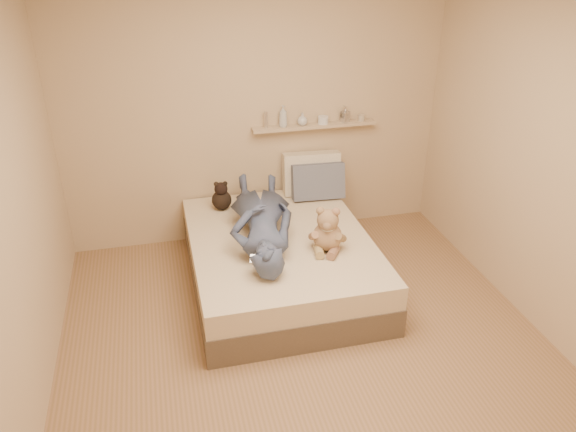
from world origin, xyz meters
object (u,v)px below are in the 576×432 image
object	(u,v)px
dark_plush	(221,197)
pillow_cream	(311,173)
game_console	(260,259)
pillow_grey	(318,181)
person	(261,219)
teddy_bear	(327,233)
wall_shelf	(314,126)
bed	(280,261)

from	to	relation	value
dark_plush	pillow_cream	size ratio (longest dim) A/B	0.51
game_console	pillow_cream	size ratio (longest dim) A/B	0.30
pillow_grey	person	world-z (taller)	pillow_grey
teddy_bear	wall_shelf	distance (m)	1.31
person	wall_shelf	size ratio (longest dim) A/B	1.21
teddy_bear	dark_plush	distance (m)	1.19
teddy_bear	pillow_grey	bearing A→B (deg)	77.86
bed	pillow_cream	bearing A→B (deg)	58.54
teddy_bear	person	distance (m)	0.58
pillow_grey	wall_shelf	world-z (taller)	wall_shelf
dark_plush	person	distance (m)	0.66
pillow_cream	wall_shelf	world-z (taller)	wall_shelf
game_console	wall_shelf	xyz separation A→B (m)	(0.82, 1.42, 0.51)
bed	pillow_grey	xyz separation A→B (m)	(0.53, 0.69, 0.40)
pillow_grey	teddy_bear	bearing A→B (deg)	-102.14
dark_plush	person	bearing A→B (deg)	-67.55
pillow_cream	person	size ratio (longest dim) A/B	0.38
wall_shelf	pillow_grey	bearing A→B (deg)	-94.49
bed	person	world-z (taller)	person
dark_plush	pillow_cream	bearing A→B (deg)	10.61
dark_plush	pillow_cream	world-z (taller)	pillow_cream
person	game_console	bearing A→B (deg)	85.60
dark_plush	pillow_grey	bearing A→B (deg)	1.85
dark_plush	wall_shelf	distance (m)	1.12
bed	dark_plush	xyz separation A→B (m)	(-0.40, 0.66, 0.35)
bed	wall_shelf	size ratio (longest dim) A/B	1.58
game_console	bed	bearing A→B (deg)	62.15
game_console	dark_plush	distance (m)	1.17
dark_plush	person	size ratio (longest dim) A/B	0.19
game_console	pillow_cream	world-z (taller)	pillow_cream
game_console	wall_shelf	bearing A→B (deg)	59.99
wall_shelf	person	bearing A→B (deg)	-129.17
game_console	pillow_cream	bearing A→B (deg)	59.88
pillow_cream	wall_shelf	size ratio (longest dim) A/B	0.46
game_console	person	world-z (taller)	person
bed	dark_plush	distance (m)	0.85
pillow_grey	bed	bearing A→B (deg)	-127.67
pillow_cream	pillow_grey	bearing A→B (deg)	-79.87
teddy_bear	person	bearing A→B (deg)	144.76
wall_shelf	dark_plush	bearing A→B (deg)	-165.31
teddy_bear	wall_shelf	size ratio (longest dim) A/B	0.33
dark_plush	wall_shelf	bearing A→B (deg)	14.69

